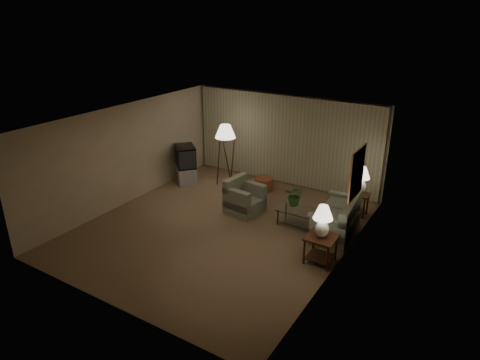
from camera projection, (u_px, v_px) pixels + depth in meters
name	position (u px, v px, depth m)	size (l,w,h in m)	color
ground	(221.00, 227.00, 10.50)	(7.00, 7.00, 0.00)	#826147
room_shell	(253.00, 143.00, 11.02)	(6.04, 7.02, 2.72)	beige
sofa	(336.00, 220.00, 10.07)	(1.77, 1.10, 0.72)	gray
armchair	(245.00, 199.00, 11.13)	(1.05, 1.02, 0.72)	gray
side_table_near	(321.00, 244.00, 8.91)	(0.61, 0.61, 0.60)	#33190D
side_table_far	(359.00, 201.00, 10.97)	(0.48, 0.40, 0.60)	#33190D
table_lamp_near	(323.00, 219.00, 8.69)	(0.41, 0.41, 0.71)	silver
table_lamp_far	(361.00, 178.00, 10.74)	(0.42, 0.42, 0.72)	silver
coffee_table	(300.00, 215.00, 10.46)	(1.10, 0.60, 0.41)	silver
tv_cabinet	(186.00, 174.00, 13.14)	(1.01, 0.98, 0.50)	#B5B5B8
crt_tv	(185.00, 156.00, 12.92)	(0.93, 0.91, 0.65)	black
floor_lamp	(226.00, 154.00, 12.65)	(0.60, 0.60, 1.86)	#33190D
ottoman	(264.00, 184.00, 12.59)	(0.55, 0.55, 0.37)	#975333
vase	(295.00, 206.00, 10.45)	(0.16, 0.16, 0.17)	silver
flowers	(295.00, 193.00, 10.32)	(0.48, 0.41, 0.53)	#317032
book	(308.00, 214.00, 10.20)	(0.17, 0.23, 0.02)	olive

